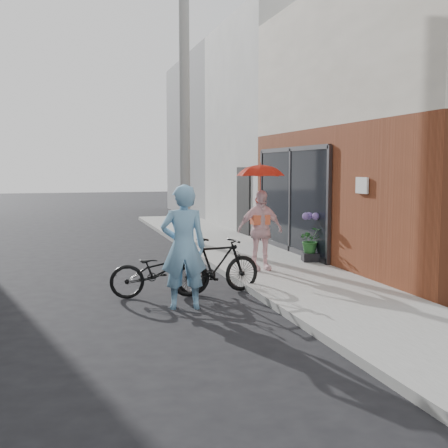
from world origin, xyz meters
name	(u,v)px	position (x,y,z in m)	size (l,w,h in m)	color
ground	(198,296)	(0.00, 0.00, 0.00)	(80.00, 80.00, 0.00)	black
sidewalk	(272,266)	(2.10, 2.00, 0.06)	(2.20, 24.00, 0.12)	gray
curb	(219,269)	(0.94, 2.00, 0.06)	(0.12, 24.00, 0.12)	#9E9E99
plaster_building	(337,128)	(7.20, 9.00, 3.50)	(8.00, 6.00, 7.00)	silver
east_building_far	(266,138)	(7.20, 16.00, 3.50)	(8.00, 8.00, 7.00)	gray
utility_pole	(185,117)	(1.10, 6.00, 3.50)	(0.28, 0.28, 7.00)	#9E9E99
officer	(183,247)	(-0.40, -0.75, 0.95)	(0.69, 0.45, 1.90)	#7BB4DB
bike_left	(160,271)	(-0.61, 0.12, 0.44)	(0.58, 1.66, 0.87)	black
bike_right	(216,266)	(0.33, 0.07, 0.48)	(0.46, 1.61, 0.97)	black
kimono_woman	(260,230)	(1.60, 1.37, 0.91)	(0.93, 0.39, 1.58)	#FAD2D7
parasol	(260,170)	(1.60, 1.37, 2.10)	(0.89, 0.89, 0.79)	red
planter	(310,257)	(3.00, 2.02, 0.21)	(0.35, 0.35, 0.18)	black
potted_plant	(311,240)	(3.00, 2.02, 0.59)	(0.51, 0.44, 0.57)	#27632A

